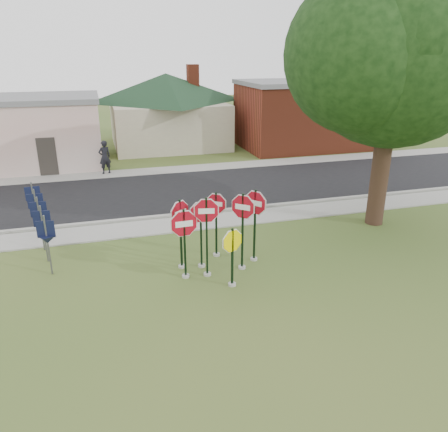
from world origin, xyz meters
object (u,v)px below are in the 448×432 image
object	(u,v)px
stop_sign_center	(207,226)
pedestrian	(105,157)
stop_sign_left	(184,234)
oak_tree	(396,46)
stop_sign_yellow	(232,252)

from	to	relation	value
stop_sign_center	pedestrian	bearing A→B (deg)	101.10
stop_sign_left	oak_tree	world-z (taller)	oak_tree
stop_sign_left	stop_sign_yellow	bearing A→B (deg)	-36.14
stop_sign_center	stop_sign_yellow	size ratio (longest dim) A/B	1.38
stop_sign_center	stop_sign_yellow	distance (m)	1.16
stop_sign_yellow	pedestrian	world-z (taller)	pedestrian
stop_sign_left	pedestrian	xyz separation A→B (m)	(-1.96, 13.41, -0.46)
stop_sign_center	oak_tree	xyz separation A→B (m)	(7.75, 2.47, 5.16)
stop_sign_left	oak_tree	xyz separation A→B (m)	(8.43, 2.40, 5.38)
stop_sign_yellow	stop_sign_left	world-z (taller)	stop_sign_left
stop_sign_yellow	stop_sign_left	size ratio (longest dim) A/B	0.82
stop_sign_left	oak_tree	size ratio (longest dim) A/B	0.22
stop_sign_yellow	pedestrian	size ratio (longest dim) A/B	1.03
stop_sign_yellow	pedestrian	distance (m)	14.67
stop_sign_yellow	oak_tree	world-z (taller)	oak_tree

